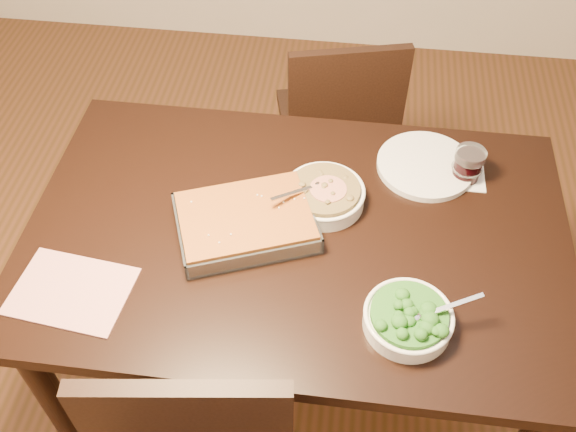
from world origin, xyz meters
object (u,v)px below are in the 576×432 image
object	(u,v)px
stew_bowl	(324,194)
dinner_plate	(425,165)
broccoli_bowl	(408,318)
chair_far	(339,121)
table	(297,253)
baking_dish	(246,222)
wine_tumbler	(468,164)

from	to	relation	value
stew_bowl	dinner_plate	world-z (taller)	stew_bowl
broccoli_bowl	chair_far	xyz separation A→B (m)	(-0.22, 1.02, -0.30)
table	broccoli_bowl	distance (m)	0.40
baking_dish	wine_tumbler	bearing A→B (deg)	3.71
baking_dish	wine_tumbler	xyz separation A→B (m)	(0.57, 0.27, 0.02)
broccoli_bowl	dinner_plate	size ratio (longest dim) A/B	0.84
table	dinner_plate	size ratio (longest dim) A/B	5.17
baking_dish	wine_tumbler	world-z (taller)	wine_tumbler
stew_bowl	baking_dish	xyz separation A→B (m)	(-0.19, -0.12, -0.00)
table	chair_far	xyz separation A→B (m)	(0.07, 0.77, -0.18)
stew_bowl	chair_far	size ratio (longest dim) A/B	0.25
stew_bowl	broccoli_bowl	world-z (taller)	stew_bowl
broccoli_bowl	wine_tumbler	distance (m)	0.52
baking_dish	dinner_plate	world-z (taller)	baking_dish
stew_bowl	wine_tumbler	size ratio (longest dim) A/B	2.34
stew_bowl	broccoli_bowl	distance (m)	0.42
dinner_plate	stew_bowl	bearing A→B (deg)	-148.35
table	baking_dish	distance (m)	0.18
wine_tumbler	stew_bowl	bearing A→B (deg)	-159.28
stew_bowl	baking_dish	size ratio (longest dim) A/B	0.53
wine_tumbler	broccoli_bowl	bearing A→B (deg)	-107.44
broccoli_bowl	dinner_plate	bearing A→B (deg)	84.74
broccoli_bowl	wine_tumbler	bearing A→B (deg)	72.56
chair_far	dinner_plate	bearing A→B (deg)	103.65
dinner_plate	wine_tumbler	bearing A→B (deg)	-12.00
stew_bowl	chair_far	xyz separation A→B (m)	(0.01, 0.66, -0.30)
wine_tumbler	baking_dish	bearing A→B (deg)	-155.00
baking_dish	chair_far	xyz separation A→B (m)	(0.20, 0.78, -0.30)
stew_bowl	dinner_plate	xyz separation A→B (m)	(0.27, 0.17, -0.02)
broccoli_bowl	wine_tumbler	size ratio (longest dim) A/B	2.45
broccoli_bowl	baking_dish	size ratio (longest dim) A/B	0.55
wine_tumbler	table	bearing A→B (deg)	-150.40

